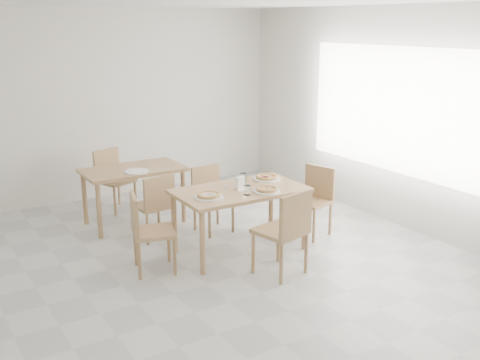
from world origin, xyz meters
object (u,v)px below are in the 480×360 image
napkin_holder (240,183)px  chair_back_n (112,175)px  plate_margherita (267,191)px  chair_north (210,194)px  pizza_pepperoni (267,177)px  chair_back_s (155,202)px  plate_pepperoni (267,179)px  pizza_margherita (267,189)px  pizza_mushroom (209,195)px  tumbler_a (243,178)px  plate_mushroom (209,197)px  chair_south (287,227)px  plate_empty (136,171)px  chair_west (146,227)px  chair_east (314,196)px  second_table (133,176)px  tumbler_b (247,190)px  main_table (240,196)px

napkin_holder → chair_back_n: 2.37m
plate_margherita → napkin_holder: bearing=125.1°
chair_north → pizza_pepperoni: (0.44, -0.62, 0.30)m
chair_back_s → pizza_pepperoni: bearing=145.3°
plate_pepperoni → pizza_margherita: (-0.30, -0.43, 0.02)m
pizza_mushroom → tumbler_a: size_ratio=2.43×
chair_north → plate_mushroom: bearing=-123.4°
chair_south → plate_mushroom: bearing=-66.9°
plate_margherita → chair_back_n: (-0.92, 2.49, -0.26)m
chair_back_s → plate_empty: chair_back_s is taller
pizza_mushroom → napkin_holder: bearing=13.2°
chair_west → chair_east: bearing=-76.1°
chair_east → plate_mushroom: bearing=-103.8°
tumbler_a → chair_north: bearing=103.3°
chair_east → pizza_margherita: size_ratio=2.84×
chair_north → pizza_mushroom: chair_north is taller
second_table → plate_empty: (-0.03, -0.20, 0.11)m
chair_south → second_table: bearing=-84.8°
plate_margherita → tumbler_a: tumbler_a is taller
chair_south → pizza_margherita: size_ratio=3.09×
tumbler_b → chair_south: bearing=-80.9°
chair_north → pizza_margherita: size_ratio=2.73×
plate_mushroom → pizza_mushroom: pizza_mushroom is taller
chair_west → pizza_pepperoni: (1.64, 0.13, 0.28)m
chair_back_n → second_table: bearing=-105.1°
pizza_mushroom → tumbler_a: tumbler_a is taller
chair_east → chair_back_s: size_ratio=1.04×
pizza_mushroom → chair_back_n: size_ratio=0.31×
chair_west → plate_pepperoni: bearing=-69.9°
plate_mushroom → plate_pepperoni: 0.99m
chair_back_n → plate_empty: bearing=-107.7°
chair_south → chair_back_s: chair_south is taller
pizza_margherita → chair_back_n: (-0.92, 2.49, -0.28)m
plate_mushroom → plate_empty: bearing=99.8°
plate_margherita → tumbler_a: (-0.01, 0.47, 0.05)m
pizza_pepperoni → chair_back_n: 2.42m
tumbler_a → pizza_pepperoni: bearing=-8.9°
main_table → plate_pepperoni: size_ratio=4.49×
chair_west → second_table: 1.57m
pizza_margherita → tumbler_a: 0.47m
chair_west → plate_pepperoni: size_ratio=2.60×
second_table → plate_mushroom: bearing=-81.9°
chair_west → tumbler_b: chair_west is taller
chair_east → second_table: 2.36m
pizza_pepperoni → chair_west: bearing=-175.6°
plate_margherita → plate_mushroom: size_ratio=0.95×
chair_back_n → plate_pepperoni: bearing=-78.2°
pizza_pepperoni → chair_back_s: size_ratio=0.37×
plate_mushroom → pizza_margherita: bearing=-13.6°
chair_east → plate_empty: 2.27m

